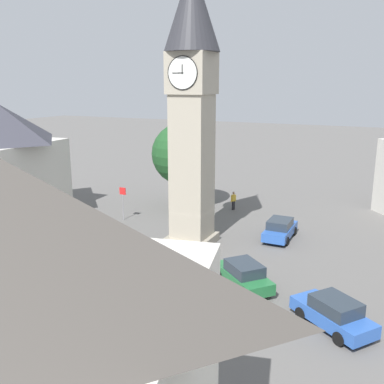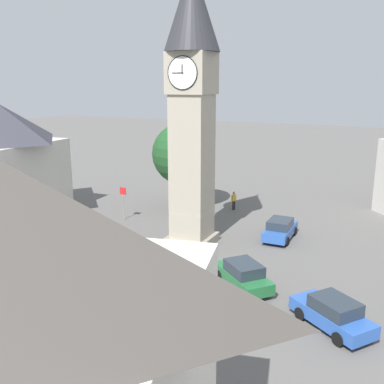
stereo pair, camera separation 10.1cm
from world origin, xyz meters
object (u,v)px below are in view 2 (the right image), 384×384
object	(u,v)px
clock_tower	(192,86)
car_silver_kerb	(333,313)
car_black_far	(280,229)
pedestrian	(234,199)
tree	(183,154)
car_blue_kerb	(103,303)
car_white_side	(54,242)
building_hall_far	(1,160)
car_red_corner	(243,275)
road_sign	(123,198)

from	to	relation	value
clock_tower	car_silver_kerb	bearing A→B (deg)	145.72
car_black_far	clock_tower	bearing A→B (deg)	33.29
pedestrian	tree	xyz separation A→B (m)	(4.61, 1.10, 3.99)
tree	car_silver_kerb	bearing A→B (deg)	135.12
car_blue_kerb	car_silver_kerb	bearing A→B (deg)	-159.69
clock_tower	car_black_far	distance (m)	12.19
car_black_far	pedestrian	xyz separation A→B (m)	(5.82, -5.82, 0.25)
car_white_side	clock_tower	bearing A→B (deg)	-142.75
building_hall_far	car_red_corner	bearing A→B (deg)	169.82
building_hall_far	car_silver_kerb	bearing A→B (deg)	167.32
building_hall_far	road_sign	distance (m)	10.83
car_silver_kerb	pedestrian	world-z (taller)	pedestrian
car_red_corner	road_sign	world-z (taller)	road_sign
car_white_side	road_sign	bearing A→B (deg)	-89.59
road_sign	car_white_side	bearing A→B (deg)	90.41
road_sign	building_hall_far	bearing A→B (deg)	20.37
road_sign	car_silver_kerb	bearing A→B (deg)	151.71
car_blue_kerb	tree	distance (m)	20.75
car_blue_kerb	building_hall_far	size ratio (longest dim) A/B	0.43
clock_tower	building_hall_far	distance (m)	18.43
car_silver_kerb	building_hall_far	bearing A→B (deg)	-12.68
car_red_corner	car_white_side	world-z (taller)	same
car_red_corner	car_silver_kerb	bearing A→B (deg)	156.91
pedestrian	road_sign	size ratio (longest dim) A/B	0.60
clock_tower	car_black_far	size ratio (longest dim) A/B	4.58
car_silver_kerb	road_sign	xyz separation A→B (m)	(18.52, -9.97, 1.14)
car_red_corner	car_white_side	bearing A→B (deg)	2.51
car_red_corner	building_hall_far	world-z (taller)	building_hall_far
road_sign	pedestrian	bearing A→B (deg)	-136.86
car_blue_kerb	car_black_far	world-z (taller)	same
car_blue_kerb	car_silver_kerb	distance (m)	10.98
car_white_side	road_sign	xyz separation A→B (m)	(0.06, -8.33, 1.14)
clock_tower	road_sign	xyz separation A→B (m)	(7.65, -2.56, -9.13)
car_white_side	pedestrian	size ratio (longest dim) A/B	2.56
clock_tower	pedestrian	world-z (taller)	clock_tower
car_red_corner	tree	world-z (taller)	tree
car_blue_kerb	car_white_side	world-z (taller)	same
car_blue_kerb	pedestrian	size ratio (longest dim) A/B	2.55
car_blue_kerb	car_silver_kerb	xyz separation A→B (m)	(-10.30, -3.81, 0.00)
tree	building_hall_far	distance (m)	15.59
car_blue_kerb	pedestrian	bearing A→B (deg)	-87.53
car_blue_kerb	road_sign	size ratio (longest dim) A/B	1.54
car_blue_kerb	road_sign	world-z (taller)	road_sign
car_silver_kerb	car_black_far	bearing A→B (deg)	-64.02
clock_tower	car_silver_kerb	world-z (taller)	clock_tower
car_red_corner	pedestrian	size ratio (longest dim) A/B	2.49
clock_tower	pedestrian	distance (m)	13.76
car_blue_kerb	pedestrian	distance (m)	20.67
road_sign	car_red_corner	bearing A→B (deg)	149.81
car_white_side	tree	distance (m)	14.96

